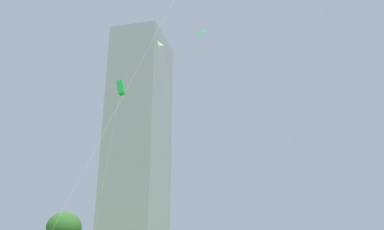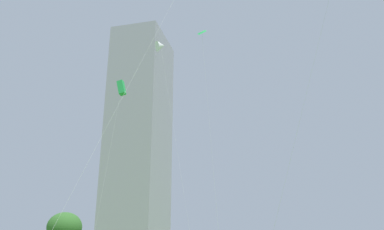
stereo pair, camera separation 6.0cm
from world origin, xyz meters
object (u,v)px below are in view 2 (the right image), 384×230
at_px(kite_flying_0, 161,46).
at_px(kite_flying_4, 202,36).
at_px(park_tree_1, 64,227).
at_px(kite_flying_1, 121,88).
at_px(distant_highrise_0, 139,142).

distance_m(kite_flying_0, kite_flying_4, 12.95).
distance_m(kite_flying_0, park_tree_1, 26.52).
bearing_deg(kite_flying_1, kite_flying_0, -12.80).
height_order(kite_flying_0, distant_highrise_0, distant_highrise_0).
xyz_separation_m(park_tree_1, distant_highrise_0, (-19.15, 70.41, 30.76)).
bearing_deg(kite_flying_1, park_tree_1, -105.23).
height_order(kite_flying_1, kite_flying_4, kite_flying_4).
bearing_deg(park_tree_1, distant_highrise_0, 105.21).
distance_m(kite_flying_4, park_tree_1, 25.32).
xyz_separation_m(kite_flying_1, park_tree_1, (-2.07, -7.60, -19.36)).
distance_m(kite_flying_1, distant_highrise_0, 67.26).
bearing_deg(kite_flying_1, kite_flying_4, -37.51).
xyz_separation_m(kite_flying_4, park_tree_1, (-15.81, 2.94, -19.56)).
distance_m(kite_flying_4, distant_highrise_0, 82.02).
bearing_deg(distant_highrise_0, kite_flying_1, -70.40).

